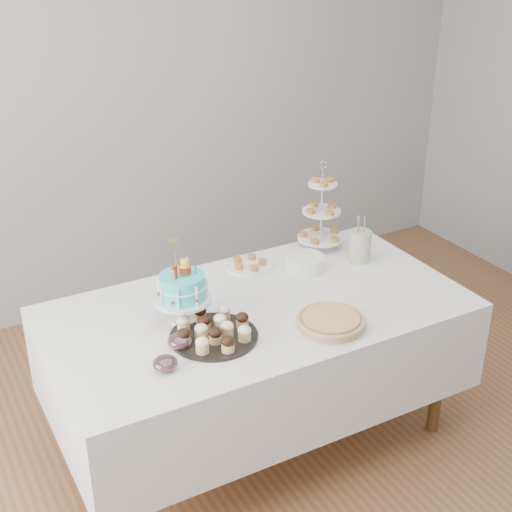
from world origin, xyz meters
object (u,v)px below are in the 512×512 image
cupcake_tray (214,329)px  tiered_stand (321,212)px  pastry_plate (249,264)px  utensil_pitcher (360,245)px  pie (331,321)px  plate_stack (305,263)px  jam_bowl_b (180,341)px  table (258,348)px  jam_bowl_a (165,364)px  birthday_cake (183,300)px

cupcake_tray → tiered_stand: tiered_stand is taller
pastry_plate → utensil_pitcher: utensil_pitcher is taller
pie → pastry_plate: pie is taller
plate_stack → jam_bowl_b: 0.90m
pie → jam_bowl_b: size_ratio=2.97×
pie → tiered_stand: bearing=59.8°
table → jam_bowl_a: (-0.56, -0.26, 0.26)m
birthday_cake → jam_bowl_a: 0.38m
jam_bowl_a → tiered_stand: bearing=29.6°
pie → table: bearing=121.8°
tiered_stand → pastry_plate: size_ratio=2.06×
birthday_cake → plate_stack: 0.75m
tiered_stand → jam_bowl_a: 1.35m
table → jam_bowl_a: size_ratio=19.01×
birthday_cake → plate_stack: (0.73, 0.16, -0.07)m
table → cupcake_tray: size_ratio=5.08×
plate_stack → jam_bowl_b: size_ratio=1.89×
table → utensil_pitcher: (0.69, 0.16, 0.32)m
cupcake_tray → birthday_cake: bearing=106.8°
birthday_cake → jam_bowl_a: bearing=-137.3°
birthday_cake → cupcake_tray: size_ratio=1.03×
cupcake_tray → jam_bowl_b: size_ratio=3.69×
birthday_cake → jam_bowl_a: (-0.21, -0.31, -0.08)m
table → utensil_pitcher: bearing=13.0°
pie → cupcake_tray: bearing=161.0°
birthday_cake → pie: (0.54, -0.35, -0.08)m
jam_bowl_b → utensil_pitcher: 1.18m
plate_stack → jam_bowl_b: bearing=-157.3°
jam_bowl_a → jam_bowl_b: same height
utensil_pitcher → pie: bearing=-155.4°
jam_bowl_b → utensil_pitcher: bearing=14.8°
table → plate_stack: plate_stack is taller
pastry_plate → jam_bowl_a: (-0.72, -0.63, 0.01)m
table → tiered_stand: tiered_stand is taller
birthday_cake → utensil_pitcher: 1.04m
table → tiered_stand: 0.84m
table → plate_stack: 0.51m
pie → utensil_pitcher: bearing=43.4°
pastry_plate → birthday_cake: bearing=-146.9°
table → plate_stack: size_ratio=9.91×
tiered_stand → jam_bowl_b: bearing=-152.8°
tiered_stand → jam_bowl_a: tiered_stand is taller
table → jam_bowl_a: jam_bowl_a is taller
birthday_cake → jam_bowl_a: birthday_cake is taller
plate_stack → utensil_pitcher: utensil_pitcher is taller
table → pastry_plate: (0.15, 0.37, 0.24)m
pie → jam_bowl_b: 0.66m
pastry_plate → jam_bowl_a: jam_bowl_a is taller
cupcake_tray → pastry_plate: (0.45, 0.51, -0.03)m
cupcake_tray → tiered_stand: (0.90, 0.54, 0.16)m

